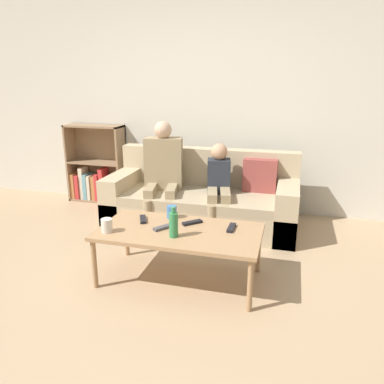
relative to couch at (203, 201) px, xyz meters
The scene contains 14 objects.
ground_plane 1.68m from the couch, 92.88° to the right, with size 22.00×22.00×0.00m, color tan.
wall_back 1.22m from the couch, 97.27° to the left, with size 12.00×0.06×2.60m.
couch is the anchor object (origin of this frame).
bookshelf 1.65m from the couch, 162.56° to the left, with size 0.75×0.28×1.01m.
coffee_table 1.25m from the couch, 85.02° to the right, with size 1.28×0.67×0.43m.
person_adult 0.58m from the couch, behind, with size 0.48×0.66×1.14m.
person_child 0.34m from the couch, 30.13° to the right, with size 0.35×0.63×0.92m.
cup_near 1.02m from the couch, 91.99° to the right, with size 0.08×0.08×0.11m.
cup_far 1.50m from the couch, 106.59° to the right, with size 0.09×0.09×0.11m.
tv_remote_0 1.16m from the couch, 102.48° to the right, with size 0.11×0.17×0.02m.
tv_remote_1 1.26m from the couch, 91.04° to the right, with size 0.14×0.16×0.02m.
tv_remote_2 1.11m from the couch, 81.00° to the right, with size 0.16×0.15×0.02m.
tv_remote_3 1.23m from the couch, 65.76° to the right, with size 0.05×0.17×0.02m.
bottle 1.40m from the couch, 85.66° to the right, with size 0.07×0.07×0.24m.
Camera 1 is at (1.00, -2.19, 1.57)m, focal length 35.00 mm.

